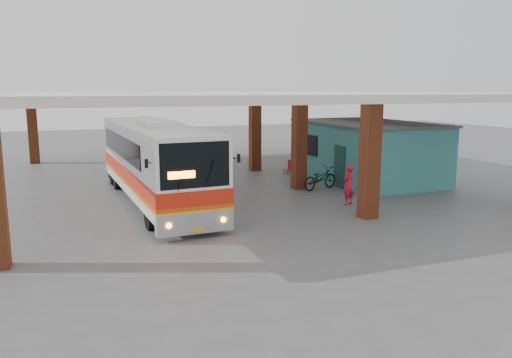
{
  "coord_description": "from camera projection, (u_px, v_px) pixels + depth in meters",
  "views": [
    {
      "loc": [
        -7.61,
        -18.68,
        4.83
      ],
      "look_at": [
        -0.4,
        0.0,
        1.21
      ],
      "focal_mm": 35.0,
      "sensor_mm": 36.0,
      "label": 1
    }
  ],
  "objects": [
    {
      "name": "red_chair",
      "position": [
        289.0,
        167.0,
        28.84
      ],
      "size": [
        0.51,
        0.51,
        0.79
      ],
      "rotation": [
        0.0,
        0.0,
        0.25
      ],
      "color": "#B1121D",
      "rests_on": "ground"
    },
    {
      "name": "shop_building",
      "position": [
        366.0,
        151.0,
        26.76
      ],
      "size": [
        5.2,
        8.2,
        3.11
      ],
      "color": "#31767B",
      "rests_on": "ground"
    },
    {
      "name": "brick_columns",
      "position": [
        254.0,
        142.0,
        25.42
      ],
      "size": [
        20.1,
        21.6,
        4.35
      ],
      "color": "#9B4521",
      "rests_on": "ground"
    },
    {
      "name": "ground",
      "position": [
        265.0,
        207.0,
        20.71
      ],
      "size": [
        90.0,
        90.0,
        0.0
      ],
      "primitive_type": "plane",
      "color": "#515154",
      "rests_on": "ground"
    },
    {
      "name": "coach_bus",
      "position": [
        154.0,
        161.0,
        21.32
      ],
      "size": [
        3.12,
        12.39,
        3.58
      ],
      "rotation": [
        0.0,
        0.0,
        0.04
      ],
      "color": "white",
      "rests_on": "ground"
    },
    {
      "name": "canopy_roof",
      "position": [
        227.0,
        95.0,
        26.05
      ],
      "size": [
        21.0,
        23.0,
        0.3
      ],
      "primitive_type": "cube",
      "color": "silver",
      "rests_on": "brick_columns"
    },
    {
      "name": "motorcycle",
      "position": [
        320.0,
        178.0,
        24.26
      ],
      "size": [
        2.22,
        1.34,
        1.1
      ],
      "primitive_type": "imported",
      "rotation": [
        0.0,
        0.0,
        1.88
      ],
      "color": "black",
      "rests_on": "ground"
    },
    {
      "name": "pedestrian",
      "position": [
        348.0,
        185.0,
        20.95
      ],
      "size": [
        0.74,
        0.63,
        1.71
      ],
      "primitive_type": "imported",
      "rotation": [
        0.0,
        0.0,
        3.56
      ],
      "color": "red",
      "rests_on": "ground"
    }
  ]
}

